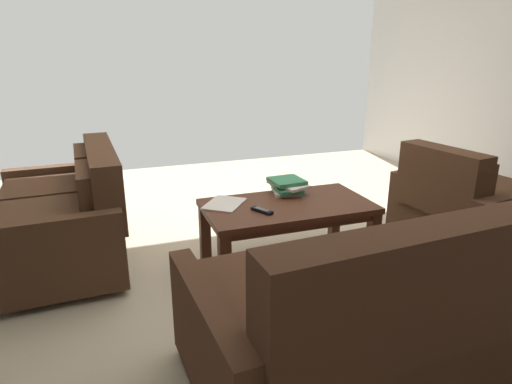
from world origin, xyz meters
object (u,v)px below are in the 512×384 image
(sofa_main, at_px, (411,299))
(book_stack, at_px, (287,186))
(coffee_table, at_px, (287,213))
(armchair_side, at_px, (465,206))
(loveseat_near, at_px, (67,215))
(tv_remote, at_px, (262,211))
(loose_magazine, at_px, (224,204))

(sofa_main, relative_size, book_stack, 6.16)
(sofa_main, height_order, coffee_table, sofa_main)
(armchair_side, relative_size, book_stack, 2.95)
(sofa_main, bearing_deg, loveseat_near, -47.99)
(sofa_main, relative_size, coffee_table, 1.82)
(tv_remote, distance_m, loose_magazine, 0.29)
(book_stack, xyz_separation_m, loose_magazine, (0.50, 0.09, -0.05))
(coffee_table, relative_size, book_stack, 3.38)
(armchair_side, xyz_separation_m, tv_remote, (1.58, -0.09, 0.13))
(sofa_main, xyz_separation_m, tv_remote, (0.35, -1.03, 0.11))
(coffee_table, distance_m, loose_magazine, 0.43)
(sofa_main, bearing_deg, tv_remote, -71.03)
(loveseat_near, relative_size, tv_remote, 8.56)
(sofa_main, height_order, tv_remote, sofa_main)
(loveseat_near, xyz_separation_m, loose_magazine, (-1.01, 0.47, 0.12))
(armchair_side, bearing_deg, loose_magazine, -10.07)
(sofa_main, xyz_separation_m, book_stack, (0.04, -1.35, 0.15))
(loveseat_near, relative_size, coffee_table, 1.23)
(coffee_table, distance_m, tv_remote, 0.25)
(loose_magazine, bearing_deg, book_stack, -131.44)
(coffee_table, distance_m, book_stack, 0.27)
(sofa_main, height_order, armchair_side, sofa_main)
(coffee_table, height_order, tv_remote, tv_remote)
(armchair_side, bearing_deg, tv_remote, -3.20)
(armchair_side, relative_size, loose_magazine, 3.40)
(sofa_main, relative_size, loveseat_near, 1.48)
(book_stack, bearing_deg, sofa_main, 91.87)
(loveseat_near, relative_size, armchair_side, 1.41)
(sofa_main, distance_m, book_stack, 1.36)
(sofa_main, bearing_deg, coffee_table, -83.18)
(coffee_table, relative_size, loose_magazine, 3.89)
(loveseat_near, height_order, loose_magazine, loveseat_near)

